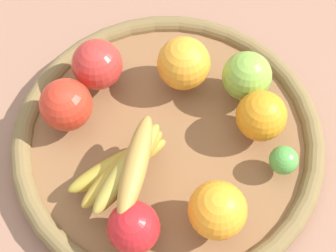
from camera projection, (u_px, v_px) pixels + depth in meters
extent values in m
plane|color=#966851|center=(168.00, 145.00, 0.81)|extent=(2.40, 2.40, 0.00)
cylinder|color=brown|center=(168.00, 141.00, 0.80)|extent=(0.46, 0.46, 0.03)
torus|color=brown|center=(168.00, 137.00, 0.79)|extent=(0.48, 0.48, 0.03)
sphere|color=red|center=(97.00, 64.00, 0.79)|extent=(0.10, 0.10, 0.08)
sphere|color=red|center=(66.00, 105.00, 0.75)|extent=(0.08, 0.08, 0.08)
sphere|color=orange|center=(261.00, 116.00, 0.75)|extent=(0.10, 0.10, 0.08)
sphere|color=orange|center=(217.00, 210.00, 0.67)|extent=(0.11, 0.11, 0.08)
ellipsoid|color=#AF942F|center=(118.00, 165.00, 0.73)|extent=(0.11, 0.15, 0.03)
ellipsoid|color=#B58F2E|center=(123.00, 168.00, 0.71)|extent=(0.07, 0.16, 0.03)
ellipsoid|color=#AB9439|center=(128.00, 167.00, 0.70)|extent=(0.04, 0.16, 0.03)
ellipsoid|color=#B5863B|center=(138.00, 167.00, 0.68)|extent=(0.07, 0.16, 0.03)
sphere|color=red|center=(134.00, 228.00, 0.67)|extent=(0.10, 0.10, 0.07)
sphere|color=orange|center=(184.00, 63.00, 0.79)|extent=(0.10, 0.10, 0.08)
sphere|color=#80AD3D|center=(247.00, 76.00, 0.78)|extent=(0.09, 0.09, 0.08)
sphere|color=#519F40|center=(284.00, 160.00, 0.73)|extent=(0.05, 0.05, 0.04)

